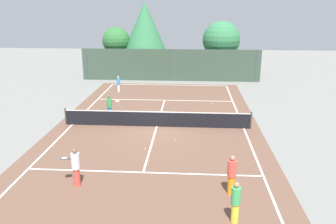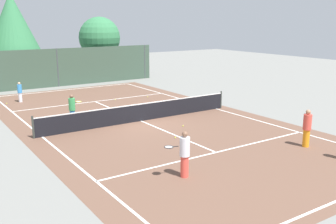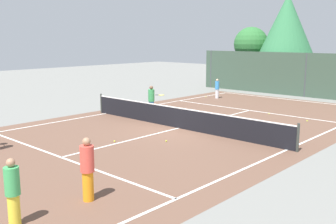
{
  "view_description": "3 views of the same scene",
  "coord_description": "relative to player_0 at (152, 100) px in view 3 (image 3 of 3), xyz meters",
  "views": [
    {
      "loc": [
        2.14,
        -20.96,
        7.48
      ],
      "look_at": [
        0.79,
        -1.0,
        1.3
      ],
      "focal_mm": 37.41,
      "sensor_mm": 36.0,
      "label": 1
    },
    {
      "loc": [
        -10.46,
        -18.33,
        5.52
      ],
      "look_at": [
        -0.11,
        -2.89,
        1.1
      ],
      "focal_mm": 41.56,
      "sensor_mm": 36.0,
      "label": 2
    },
    {
      "loc": [
        11.97,
        -13.75,
        4.17
      ],
      "look_at": [
        0.42,
        -1.21,
        1.0
      ],
      "focal_mm": 42.04,
      "sensor_mm": 36.0,
      "label": 3
    }
  ],
  "objects": [
    {
      "name": "player_3",
      "position": [
        -0.94,
        7.55,
        -0.13
      ],
      "size": [
        0.3,
        0.3,
        1.39
      ],
      "color": "silver",
      "rests_on": "ground_plane"
    },
    {
      "name": "tennis_ball_3",
      "position": [
        4.65,
        -3.8,
        -0.81
      ],
      "size": [
        0.07,
        0.07,
        0.07
      ],
      "primitive_type": "sphere",
      "color": "#CCE533",
      "rests_on": "ground_plane"
    },
    {
      "name": "tree_1",
      "position": [
        0.56,
        14.8,
        4.42
      ],
      "size": [
        4.49,
        4.49,
        7.76
      ],
      "color": "brown",
      "rests_on": "ground_plane"
    },
    {
      "name": "court_surface",
      "position": [
        3.37,
        -1.56,
        -0.84
      ],
      "size": [
        13.0,
        25.0,
        0.01
      ],
      "color": "brown",
      "rests_on": "ground_plane"
    },
    {
      "name": "ground_plane",
      "position": [
        3.37,
        -1.56,
        -0.84
      ],
      "size": [
        80.0,
        80.0,
        0.0
      ],
      "primitive_type": "plane",
      "color": "slate"
    },
    {
      "name": "tree_2",
      "position": [
        -2.48,
        14.49,
        2.87
      ],
      "size": [
        2.89,
        2.89,
        5.2
      ],
      "color": "brown",
      "rests_on": "ground_plane"
    },
    {
      "name": "perimeter_fence",
      "position": [
        3.37,
        12.44,
        0.76
      ],
      "size": [
        18.0,
        0.12,
        3.2
      ],
      "color": "#384C3D",
      "rests_on": "ground_plane"
    },
    {
      "name": "tennis_ball_1",
      "position": [
        -1.06,
        0.25,
        -0.81
      ],
      "size": [
        0.07,
        0.07,
        0.07
      ],
      "primitive_type": "sphere",
      "color": "#CCE533",
      "rests_on": "ground_plane"
    },
    {
      "name": "tennis_ball_5",
      "position": [
        7.2,
        4.11,
        -0.81
      ],
      "size": [
        0.07,
        0.07,
        0.07
      ],
      "primitive_type": "sphere",
      "color": "#CCE533",
      "rests_on": "ground_plane"
    },
    {
      "name": "tennis_ball_0",
      "position": [
        4.8,
        4.54,
        -0.81
      ],
      "size": [
        0.07,
        0.07,
        0.07
      ],
      "primitive_type": "sphere",
      "color": "#CCE533",
      "rests_on": "ground_plane"
    },
    {
      "name": "player_0",
      "position": [
        0.0,
        0.0,
        0.0
      ],
      "size": [
        0.89,
        0.7,
        1.63
      ],
      "color": "#388CD8",
      "rests_on": "ground_plane"
    },
    {
      "name": "tennis_ball_6",
      "position": [
        3.11,
        -5.28,
        -0.81
      ],
      "size": [
        0.07,
        0.07,
        0.07
      ],
      "primitive_type": "sphere",
      "color": "#CCE533",
      "rests_on": "ground_plane"
    },
    {
      "name": "tennis_ball_4",
      "position": [
        -1.87,
        7.48,
        -0.81
      ],
      "size": [
        0.07,
        0.07,
        0.07
      ],
      "primitive_type": "sphere",
      "color": "#CCE533",
      "rests_on": "ground_plane"
    },
    {
      "name": "ball_crate",
      "position": [
        3.33,
        -0.44,
        -0.66
      ],
      "size": [
        0.48,
        0.37,
        0.43
      ],
      "color": "blue",
      "rests_on": "ground_plane"
    },
    {
      "name": "tennis_net",
      "position": [
        3.37,
        -1.56,
        -0.33
      ],
      "size": [
        11.9,
        0.1,
        1.1
      ],
      "color": "#333833",
      "rests_on": "ground_plane"
    },
    {
      "name": "player_2",
      "position": [
        7.23,
        -9.57,
        0.03
      ],
      "size": [
        0.36,
        0.36,
        1.7
      ],
      "color": "orange",
      "rests_on": "ground_plane"
    },
    {
      "name": "tennis_ball_2",
      "position": [
        -0.02,
        -1.34,
        -0.81
      ],
      "size": [
        0.07,
        0.07,
        0.07
      ],
      "primitive_type": "sphere",
      "color": "#CCE533",
      "rests_on": "ground_plane"
    },
    {
      "name": "player_4",
      "position": [
        7.16,
        -11.55,
        -0.03
      ],
      "size": [
        0.34,
        0.34,
        1.59
      ],
      "color": "yellow",
      "rests_on": "ground_plane"
    }
  ]
}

